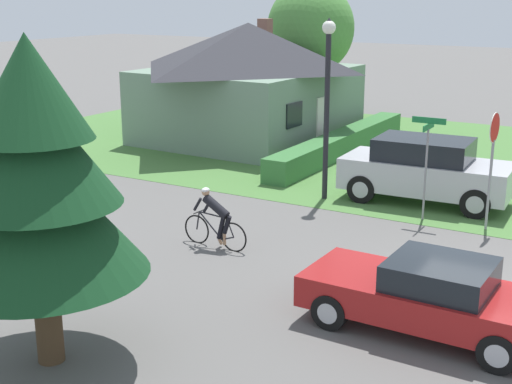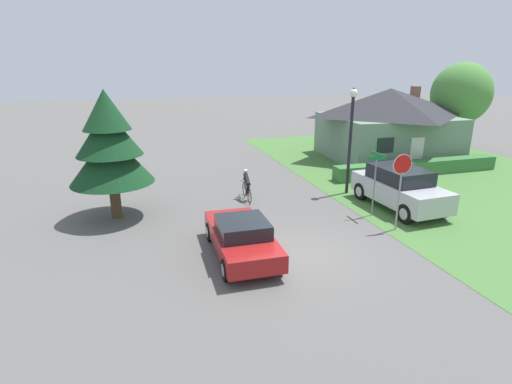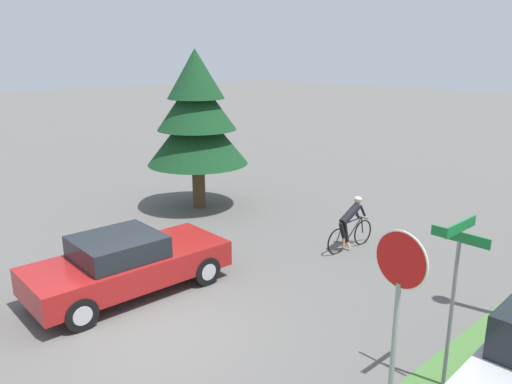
{
  "view_description": "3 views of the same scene",
  "coord_description": "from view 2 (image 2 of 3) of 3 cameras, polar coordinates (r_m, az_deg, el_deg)",
  "views": [
    {
      "loc": [
        -13.39,
        -2.8,
        5.9
      ],
      "look_at": [
        0.56,
        5.32,
        1.37
      ],
      "focal_mm": 50.0,
      "sensor_mm": 36.0,
      "label": 1
    },
    {
      "loc": [
        -4.81,
        -11.52,
        6.22
      ],
      "look_at": [
        -0.11,
        4.02,
        1.05
      ],
      "focal_mm": 28.0,
      "sensor_mm": 36.0,
      "label": 2
    },
    {
      "loc": [
        7.69,
        -4.4,
        5.14
      ],
      "look_at": [
        -1.16,
        3.82,
        1.81
      ],
      "focal_mm": 35.0,
      "sensor_mm": 36.0,
      "label": 3
    }
  ],
  "objects": [
    {
      "name": "ground_plane",
      "position": [
        13.95,
        5.28,
        -8.89
      ],
      "size": [
        140.0,
        140.0,
        0.0
      ],
      "primitive_type": "plane",
      "color": "#5B5956"
    },
    {
      "name": "grass_verge_right",
      "position": [
        23.84,
        29.58,
        0.2
      ],
      "size": [
        16.0,
        36.0,
        0.01
      ],
      "primitive_type": "cube",
      "color": "#477538",
      "rests_on": "ground"
    },
    {
      "name": "cottage_house",
      "position": [
        29.32,
        18.33,
        9.42
      ],
      "size": [
        8.87,
        7.76,
        4.81
      ],
      "rotation": [
        0.0,
        0.0,
        -0.04
      ],
      "color": "slate",
      "rests_on": "ground"
    },
    {
      "name": "hedge_row",
      "position": [
        25.53,
        22.07,
        3.22
      ],
      "size": [
        10.71,
        0.9,
        0.83
      ],
      "primitive_type": "cube",
      "color": "#387038",
      "rests_on": "ground"
    },
    {
      "name": "sedan_left_lane",
      "position": [
        13.54,
        -2.09,
        -6.46
      ],
      "size": [
        1.96,
        4.42,
        1.37
      ],
      "rotation": [
        0.0,
        0.0,
        1.55
      ],
      "color": "maroon",
      "rests_on": "ground"
    },
    {
      "name": "cyclist",
      "position": [
        19.16,
        -1.32,
        0.94
      ],
      "size": [
        0.44,
        1.82,
        1.46
      ],
      "rotation": [
        0.0,
        0.0,
        1.52
      ],
      "color": "black",
      "rests_on": "ground"
    },
    {
      "name": "parked_suv_right",
      "position": [
        19.06,
        19.8,
        0.57
      ],
      "size": [
        2.26,
        4.85,
        1.88
      ],
      "rotation": [
        0.0,
        0.0,
        1.62
      ],
      "color": "#B7B7BC",
      "rests_on": "ground"
    },
    {
      "name": "stop_sign",
      "position": [
        16.12,
        20.03,
        2.09
      ],
      "size": [
        0.78,
        0.08,
        3.05
      ],
      "rotation": [
        0.0,
        0.0,
        3.07
      ],
      "color": "gray",
      "rests_on": "ground"
    },
    {
      "name": "street_lamp",
      "position": [
        20.11,
        13.43,
        8.94
      ],
      "size": [
        0.39,
        0.39,
        5.23
      ],
      "color": "black",
      "rests_on": "ground"
    },
    {
      "name": "street_name_sign",
      "position": [
        17.48,
        16.69,
        2.67
      ],
      "size": [
        0.9,
        0.9,
        2.78
      ],
      "color": "gray",
      "rests_on": "ground"
    },
    {
      "name": "conifer_tall_near",
      "position": [
        17.33,
        -20.24,
        6.44
      ],
      "size": [
        3.4,
        3.4,
        5.35
      ],
      "color": "#4C3823",
      "rests_on": "ground"
    },
    {
      "name": "deciduous_tree_right",
      "position": [
        32.95,
        27.24,
        12.37
      ],
      "size": [
        4.13,
        4.13,
        6.44
      ],
      "color": "#4C3823",
      "rests_on": "ground"
    }
  ]
}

